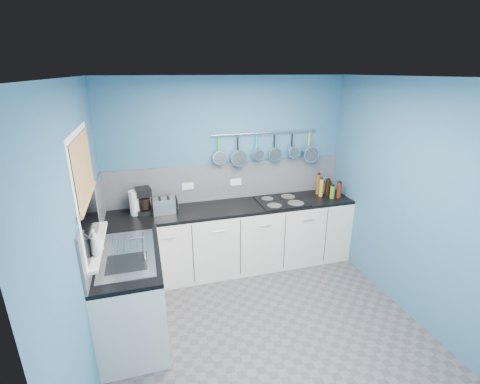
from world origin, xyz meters
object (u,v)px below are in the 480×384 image
toaster (164,206)px  hob (281,201)px  soap_bottle_b (96,242)px  paper_towel (135,203)px  coffee_maker (144,201)px  canister (174,204)px  soap_bottle_a (95,242)px

toaster → hob: size_ratio=0.46×
soap_bottle_b → paper_towel: bearing=74.5°
paper_towel → coffee_maker: bearing=-1.4°
soap_bottle_b → hob: (2.18, 1.03, -0.23)m
soap_bottle_b → paper_towel: soap_bottle_b is taller
canister → hob: (1.40, -0.14, -0.06)m
coffee_maker → canister: coffee_maker is taller
paper_towel → coffee_maker: (0.11, -0.00, 0.01)m
toaster → coffee_maker: bearing=165.6°
coffee_maker → toaster: size_ratio=1.13×
canister → coffee_maker: bearing=-171.6°
soap_bottle_b → coffee_maker: (0.42, 1.11, -0.07)m
toaster → paper_towel: bearing=168.1°
canister → soap_bottle_b: bearing=-123.7°
toaster → hob: bearing=-6.8°
canister → paper_towel: bearing=-173.8°
soap_bottle_b → canister: 1.41m
soap_bottle_a → paper_towel: 1.23m
soap_bottle_a → coffee_maker: size_ratio=0.73×
soap_bottle_b → toaster: 1.27m
soap_bottle_a → hob: 2.45m
paper_towel → hob: (1.87, -0.09, -0.14)m
soap_bottle_a → canister: bearing=57.7°
soap_bottle_b → coffee_maker: 1.19m
coffee_maker → paper_towel: bearing=169.2°
soap_bottle_b → coffee_maker: coffee_maker is taller
hob → soap_bottle_b: bearing=-154.8°
soap_bottle_b → canister: soap_bottle_b is taller
paper_towel → coffee_maker: 0.11m
paper_towel → coffee_maker: coffee_maker is taller
soap_bottle_b → hob: soap_bottle_b is taller
soap_bottle_a → coffee_maker: soap_bottle_a is taller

